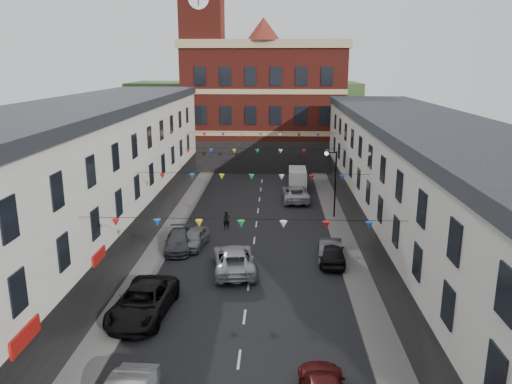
# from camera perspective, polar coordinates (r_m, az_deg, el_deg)

# --- Properties ---
(ground) EXTENTS (160.00, 160.00, 0.00)m
(ground) POSITION_cam_1_polar(r_m,az_deg,el_deg) (31.39, -0.85, -10.59)
(ground) COLOR black
(ground) RESTS_ON ground
(pavement_left) EXTENTS (1.80, 64.00, 0.15)m
(pavement_left) POSITION_cam_1_polar(r_m,az_deg,el_deg) (34.21, -12.42, -8.61)
(pavement_left) COLOR #605E5B
(pavement_left) RESTS_ON ground
(pavement_right) EXTENTS (1.80, 64.00, 0.15)m
(pavement_right) POSITION_cam_1_polar(r_m,az_deg,el_deg) (33.55, 11.34, -9.03)
(pavement_right) COLOR #605E5B
(pavement_right) RESTS_ON ground
(terrace_left) EXTENTS (8.40, 56.00, 10.70)m
(terrace_left) POSITION_cam_1_polar(r_m,az_deg,el_deg) (33.25, -21.51, -0.38)
(terrace_left) COLOR beige
(terrace_left) RESTS_ON ground
(terrace_right) EXTENTS (8.40, 56.00, 9.70)m
(terrace_right) POSITION_cam_1_polar(r_m,az_deg,el_deg) (32.21, 20.64, -1.68)
(terrace_right) COLOR #B4B2A8
(terrace_right) RESTS_ON ground
(civic_building) EXTENTS (20.60, 13.30, 18.50)m
(civic_building) POSITION_cam_1_polar(r_m,az_deg,el_deg) (66.53, 0.95, 10.07)
(civic_building) COLOR maroon
(civic_building) RESTS_ON ground
(clock_tower) EXTENTS (5.60, 5.60, 30.00)m
(clock_tower) POSITION_cam_1_polar(r_m,az_deg,el_deg) (64.03, -6.09, 15.91)
(clock_tower) COLOR maroon
(clock_tower) RESTS_ON ground
(distant_hill) EXTENTS (40.00, 14.00, 10.00)m
(distant_hill) POSITION_cam_1_polar(r_m,az_deg,el_deg) (90.92, -1.24, 9.30)
(distant_hill) COLOR #2F4C23
(distant_hill) RESTS_ON ground
(street_lamp) EXTENTS (1.10, 0.36, 6.00)m
(street_lamp) POSITION_cam_1_polar(r_m,az_deg,el_deg) (43.68, 8.77, 1.92)
(street_lamp) COLOR black
(street_lamp) RESTS_ON ground
(car_left_c) EXTENTS (3.17, 6.11, 1.64)m
(car_left_c) POSITION_cam_1_polar(r_m,az_deg,el_deg) (28.26, -12.80, -12.12)
(car_left_c) COLOR black
(car_left_c) RESTS_ON ground
(car_left_d) EXTENTS (2.28, 4.66, 1.31)m
(car_left_d) POSITION_cam_1_polar(r_m,az_deg,el_deg) (37.19, -8.88, -5.56)
(car_left_d) COLOR #3E4045
(car_left_d) RESTS_ON ground
(car_left_e) EXTENTS (2.10, 4.13, 1.35)m
(car_left_e) POSITION_cam_1_polar(r_m,az_deg,el_deg) (37.56, -7.09, -5.26)
(car_left_e) COLOR gray
(car_left_e) RESTS_ON ground
(car_right_d) EXTENTS (1.92, 4.39, 1.47)m
(car_right_d) POSITION_cam_1_polar(r_m,az_deg,el_deg) (34.72, 8.66, -6.90)
(car_right_d) COLOR black
(car_right_d) RESTS_ON ground
(car_right_e) EXTENTS (2.02, 4.46, 1.42)m
(car_right_e) POSITION_cam_1_polar(r_m,az_deg,el_deg) (35.58, 8.50, -6.40)
(car_right_e) COLOR #4D4E54
(car_right_e) RESTS_ON ground
(car_right_f) EXTENTS (2.79, 5.66, 1.55)m
(car_right_f) POSITION_cam_1_polar(r_m,az_deg,el_deg) (49.64, 4.55, -0.15)
(car_right_f) COLOR #B0B1B5
(car_right_f) RESTS_ON ground
(moving_car) EXTENTS (3.38, 5.99, 1.58)m
(moving_car) POSITION_cam_1_polar(r_m,az_deg,el_deg) (33.13, -2.54, -7.71)
(moving_car) COLOR #B0B3B7
(moving_car) RESTS_ON ground
(white_van) EXTENTS (1.89, 4.80, 2.11)m
(white_van) POSITION_cam_1_polar(r_m,az_deg,el_deg) (54.46, 4.76, 1.48)
(white_van) COLOR silver
(white_van) RESTS_ON ground
(pedestrian) EXTENTS (0.65, 0.53, 1.54)m
(pedestrian) POSITION_cam_1_polar(r_m,az_deg,el_deg) (41.16, -3.39, -3.25)
(pedestrian) COLOR black
(pedestrian) RESTS_ON ground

